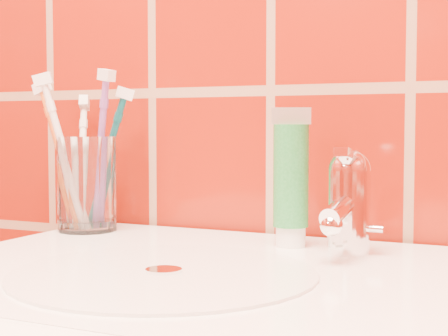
% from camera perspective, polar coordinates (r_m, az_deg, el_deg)
% --- Properties ---
extents(glass_tumbler, '(0.09, 0.09, 0.13)m').
position_cam_1_polar(glass_tumbler, '(0.96, -11.35, -1.29)').
color(glass_tumbler, white).
rests_on(glass_tumbler, pedestal_sink).
extents(toothpaste_tube, '(0.05, 0.04, 0.17)m').
position_cam_1_polar(toothpaste_tube, '(0.82, 5.58, -1.15)').
color(toothpaste_tube, white).
rests_on(toothpaste_tube, pedestal_sink).
extents(faucet, '(0.05, 0.11, 0.12)m').
position_cam_1_polar(faucet, '(0.78, 10.28, -2.47)').
color(faucet, white).
rests_on(faucet, pedestal_sink).
extents(toothbrush_0, '(0.13, 0.17, 0.21)m').
position_cam_1_polar(toothbrush_0, '(1.00, -11.73, 0.44)').
color(toothbrush_0, white).
rests_on(toothbrush_0, glass_tumbler).
extents(toothbrush_1, '(0.13, 0.12, 0.23)m').
position_cam_1_polar(toothbrush_1, '(0.95, -13.10, 1.13)').
color(toothbrush_1, white).
rests_on(toothbrush_1, glass_tumbler).
extents(toothbrush_2, '(0.08, 0.07, 0.23)m').
position_cam_1_polar(toothbrush_2, '(0.95, -10.27, 1.34)').
color(toothbrush_2, '#7E499C').
rests_on(toothbrush_2, glass_tumbler).
extents(toothbrush_3, '(0.11, 0.10, 0.21)m').
position_cam_1_polar(toothbrush_3, '(0.97, -13.35, 0.94)').
color(toothbrush_3, orange).
rests_on(toothbrush_3, glass_tumbler).
extents(toothbrush_4, '(0.13, 0.12, 0.21)m').
position_cam_1_polar(toothbrush_4, '(0.97, -9.77, 0.70)').
color(toothbrush_4, '#0B5661').
rests_on(toothbrush_4, glass_tumbler).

